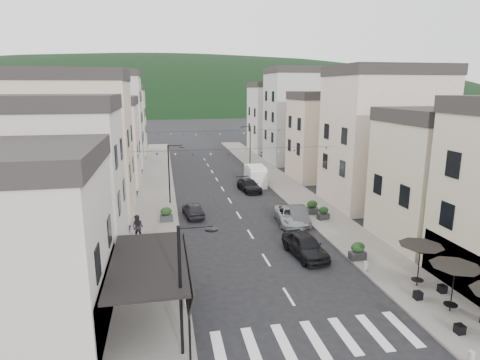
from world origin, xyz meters
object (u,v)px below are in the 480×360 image
(delivery_van, at_px, (255,175))
(pedestrian_a, at_px, (177,270))
(parked_car_b, at_px, (298,215))
(parked_car_e, at_px, (193,209))
(parked_car_a, at_px, (305,245))
(parked_car_d, at_px, (249,185))
(pedestrian_b, at_px, (138,227))
(parked_car_c, at_px, (291,216))

(delivery_van, distance_m, pedestrian_a, 25.99)
(parked_car_b, bearing_deg, parked_car_e, 165.11)
(parked_car_a, height_order, parked_car_b, parked_car_a)
(parked_car_d, height_order, parked_car_e, parked_car_e)
(pedestrian_a, bearing_deg, parked_car_b, 54.03)
(parked_car_e, distance_m, pedestrian_b, 6.85)
(parked_car_e, bearing_deg, delivery_van, -133.58)
(parked_car_b, xyz_separation_m, parked_car_d, (-1.79, 11.52, -0.05))
(parked_car_a, relative_size, parked_car_e, 1.20)
(parked_car_b, xyz_separation_m, parked_car_c, (-0.60, 0.04, -0.02))
(parked_car_a, height_order, pedestrian_b, pedestrian_b)
(parked_car_d, relative_size, pedestrian_b, 2.43)
(parked_car_c, height_order, pedestrian_b, pedestrian_b)
(parked_car_b, relative_size, parked_car_d, 0.94)
(pedestrian_a, xyz_separation_m, pedestrian_b, (-2.65, 7.93, 0.05))
(parked_car_b, xyz_separation_m, delivery_van, (-0.39, 14.38, 0.46))
(parked_car_e, xyz_separation_m, delivery_van, (8.31, 10.89, 0.50))
(parked_car_a, relative_size, pedestrian_b, 2.49)
(parked_car_b, bearing_deg, parked_car_a, -97.73)
(parked_car_d, bearing_deg, parked_car_b, -88.56)
(parked_car_a, relative_size, parked_car_b, 1.09)
(parked_car_d, xyz_separation_m, pedestrian_b, (-11.52, -13.08, 0.40))
(pedestrian_a, bearing_deg, parked_car_e, 93.77)
(parked_car_b, relative_size, delivery_van, 0.85)
(delivery_van, height_order, pedestrian_a, delivery_van)
(pedestrian_a, relative_size, pedestrian_b, 0.95)
(pedestrian_b, bearing_deg, parked_car_d, 74.12)
(parked_car_a, xyz_separation_m, delivery_van, (1.40, 21.19, 0.37))
(parked_car_d, height_order, pedestrian_a, pedestrian_a)
(pedestrian_b, bearing_deg, parked_car_c, 32.69)
(parked_car_e, distance_m, delivery_van, 13.71)
(parked_car_d, distance_m, pedestrian_b, 17.43)
(delivery_van, xyz_separation_m, pedestrian_b, (-12.91, -15.95, -0.11))
(parked_car_b, bearing_deg, pedestrian_a, -131.34)
(parked_car_a, relative_size, parked_car_c, 0.95)
(parked_car_b, xyz_separation_m, pedestrian_b, (-13.30, -1.56, 0.35))
(parked_car_e, bearing_deg, parked_car_a, 117.64)
(parked_car_d, bearing_deg, pedestrian_b, -138.73)
(parked_car_c, relative_size, pedestrian_b, 2.64)
(parked_car_c, height_order, parked_car_d, parked_car_c)
(delivery_van, distance_m, pedestrian_b, 20.52)
(pedestrian_b, bearing_deg, parked_car_e, 73.17)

